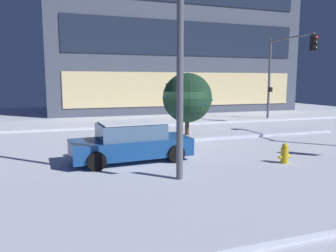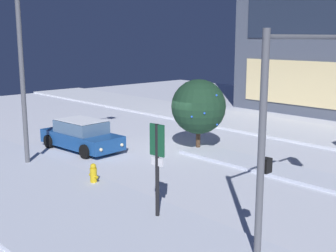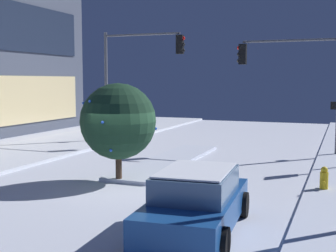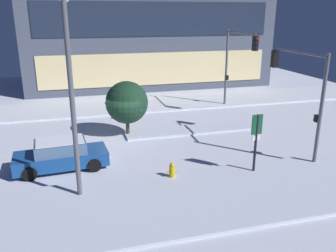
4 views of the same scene
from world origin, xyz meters
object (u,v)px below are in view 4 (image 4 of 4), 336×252
at_px(traffic_light_corner_far_right, 237,56).
at_px(fire_hydrant, 172,171).
at_px(car_near, 61,155).
at_px(traffic_light_corner_near_right, 299,82).
at_px(decorated_tree_median, 127,103).
at_px(parking_info_sign, 256,136).
at_px(street_lamp_arched, 69,66).

height_order(traffic_light_corner_far_right, fire_hydrant, traffic_light_corner_far_right).
bearing_deg(traffic_light_corner_far_right, car_near, -59.23).
bearing_deg(traffic_light_corner_near_right, decorated_tree_median, 59.27).
relative_size(fire_hydrant, decorated_tree_median, 0.25).
xyz_separation_m(parking_info_sign, decorated_tree_median, (-5.00, 7.17, 0.25)).
bearing_deg(street_lamp_arched, decorated_tree_median, -25.82).
xyz_separation_m(car_near, fire_hydrant, (4.97, -2.66, -0.30)).
distance_m(car_near, parking_info_sign, 9.55).
bearing_deg(parking_info_sign, decorated_tree_median, 30.15).
relative_size(traffic_light_corner_near_right, fire_hydrant, 6.60).
xyz_separation_m(traffic_light_corner_far_right, parking_info_sign, (-4.13, -10.85, -2.42)).
bearing_deg(decorated_tree_median, traffic_light_corner_near_right, -30.73).
relative_size(car_near, fire_hydrant, 5.47).
xyz_separation_m(car_near, traffic_light_corner_near_right, (12.51, -0.95, 3.22)).
relative_size(traffic_light_corner_near_right, decorated_tree_median, 1.62).
xyz_separation_m(fire_hydrant, parking_info_sign, (4.00, -0.39, 1.49)).
bearing_deg(street_lamp_arched, traffic_light_corner_near_right, -82.51).
relative_size(street_lamp_arched, decorated_tree_median, 2.42).
bearing_deg(fire_hydrant, decorated_tree_median, 98.36).
height_order(traffic_light_corner_near_right, decorated_tree_median, traffic_light_corner_near_right).
height_order(traffic_light_corner_near_right, traffic_light_corner_far_right, traffic_light_corner_far_right).
bearing_deg(traffic_light_corner_near_right, parking_info_sign, 120.61).
height_order(car_near, traffic_light_corner_far_right, traffic_light_corner_far_right).
distance_m(traffic_light_corner_far_right, decorated_tree_median, 10.07).
bearing_deg(traffic_light_corner_near_right, car_near, 85.64).
xyz_separation_m(fire_hydrant, decorated_tree_median, (-1.00, 6.78, 1.74)).
bearing_deg(decorated_tree_median, street_lamp_arched, -115.94).
xyz_separation_m(car_near, street_lamp_arched, (0.77, -2.47, 4.72)).
bearing_deg(car_near, street_lamp_arched, -76.77).
distance_m(car_near, decorated_tree_median, 5.91).
xyz_separation_m(car_near, decorated_tree_median, (3.98, 4.12, 1.44)).
height_order(street_lamp_arched, parking_info_sign, street_lamp_arched).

